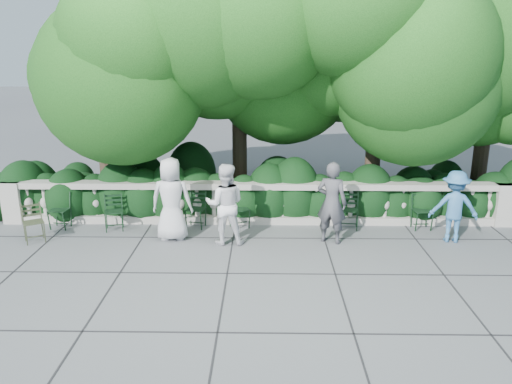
{
  "coord_description": "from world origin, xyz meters",
  "views": [
    {
      "loc": [
        0.18,
        -9.44,
        4.02
      ],
      "look_at": [
        0.0,
        1.0,
        1.0
      ],
      "focal_mm": 35.0,
      "sensor_mm": 36.0,
      "label": 1
    }
  ],
  "objects_px": {
    "person_businessman": "(171,199)",
    "chair_weathered": "(37,244)",
    "chair_d": "(242,229)",
    "chair_e": "(349,231)",
    "chair_f": "(423,231)",
    "person_casual_man": "(225,204)",
    "chair_a": "(115,232)",
    "person_woman_grey": "(332,203)",
    "person_older_blue": "(454,207)",
    "chair_c": "(194,229)",
    "chair_b": "(58,230)"
  },
  "relations": [
    {
      "from": "person_businessman",
      "to": "chair_e",
      "type": "bearing_deg",
      "value": -169.24
    },
    {
      "from": "person_woman_grey",
      "to": "chair_f",
      "type": "bearing_deg",
      "value": -138.65
    },
    {
      "from": "chair_a",
      "to": "chair_weathered",
      "type": "relative_size",
      "value": 1.0
    },
    {
      "from": "chair_d",
      "to": "chair_weathered",
      "type": "height_order",
      "value": "same"
    },
    {
      "from": "person_casual_man",
      "to": "person_older_blue",
      "type": "relative_size",
      "value": 1.11
    },
    {
      "from": "chair_c",
      "to": "person_businessman",
      "type": "xyz_separation_m",
      "value": [
        -0.38,
        -0.59,
        0.91
      ]
    },
    {
      "from": "chair_d",
      "to": "person_woman_grey",
      "type": "height_order",
      "value": "person_woman_grey"
    },
    {
      "from": "chair_a",
      "to": "person_older_blue",
      "type": "xyz_separation_m",
      "value": [
        7.43,
        -0.41,
        0.78
      ]
    },
    {
      "from": "person_casual_man",
      "to": "person_older_blue",
      "type": "xyz_separation_m",
      "value": [
        4.86,
        0.19,
        -0.09
      ]
    },
    {
      "from": "chair_b",
      "to": "person_older_blue",
      "type": "height_order",
      "value": "person_older_blue"
    },
    {
      "from": "person_woman_grey",
      "to": "person_older_blue",
      "type": "distance_m",
      "value": 2.62
    },
    {
      "from": "chair_a",
      "to": "chair_e",
      "type": "xyz_separation_m",
      "value": [
        5.33,
        0.18,
        0.0
      ]
    },
    {
      "from": "chair_f",
      "to": "person_casual_man",
      "type": "distance_m",
      "value": 4.6
    },
    {
      "from": "chair_weathered",
      "to": "person_casual_man",
      "type": "distance_m",
      "value": 4.13
    },
    {
      "from": "chair_b",
      "to": "chair_e",
      "type": "height_order",
      "value": "same"
    },
    {
      "from": "chair_d",
      "to": "chair_f",
      "type": "xyz_separation_m",
      "value": [
        4.14,
        -0.04,
        0.0
      ]
    },
    {
      "from": "person_woman_grey",
      "to": "person_casual_man",
      "type": "bearing_deg",
      "value": 26.09
    },
    {
      "from": "chair_d",
      "to": "chair_weathered",
      "type": "xyz_separation_m",
      "value": [
        -4.34,
        -0.95,
        0.0
      ]
    },
    {
      "from": "person_businessman",
      "to": "person_older_blue",
      "type": "xyz_separation_m",
      "value": [
        6.03,
        -0.02,
        -0.13
      ]
    },
    {
      "from": "chair_weathered",
      "to": "chair_b",
      "type": "bearing_deg",
      "value": 50.04
    },
    {
      "from": "person_businessman",
      "to": "person_older_blue",
      "type": "distance_m",
      "value": 6.03
    },
    {
      "from": "chair_d",
      "to": "person_casual_man",
      "type": "distance_m",
      "value": 1.22
    },
    {
      "from": "chair_weathered",
      "to": "person_businessman",
      "type": "height_order",
      "value": "person_businessman"
    },
    {
      "from": "chair_a",
      "to": "chair_f",
      "type": "height_order",
      "value": "same"
    },
    {
      "from": "chair_c",
      "to": "chair_f",
      "type": "bearing_deg",
      "value": 11.28
    },
    {
      "from": "chair_d",
      "to": "person_casual_man",
      "type": "xyz_separation_m",
      "value": [
        -0.3,
        -0.81,
        0.87
      ]
    },
    {
      "from": "chair_f",
      "to": "person_casual_man",
      "type": "bearing_deg",
      "value": -174.34
    },
    {
      "from": "chair_a",
      "to": "chair_weathered",
      "type": "xyz_separation_m",
      "value": [
        -1.46,
        -0.74,
        0.0
      ]
    },
    {
      "from": "chair_f",
      "to": "person_businessman",
      "type": "xyz_separation_m",
      "value": [
        -5.62,
        -0.57,
        0.91
      ]
    },
    {
      "from": "chair_c",
      "to": "person_older_blue",
      "type": "height_order",
      "value": "person_older_blue"
    },
    {
      "from": "chair_e",
      "to": "chair_weathered",
      "type": "relative_size",
      "value": 1.0
    },
    {
      "from": "chair_a",
      "to": "person_businessman",
      "type": "relative_size",
      "value": 0.46
    },
    {
      "from": "chair_e",
      "to": "chair_f",
      "type": "xyz_separation_m",
      "value": [
        1.69,
        -0.01,
        0.0
      ]
    },
    {
      "from": "person_businessman",
      "to": "chair_weathered",
      "type": "bearing_deg",
      "value": 9.3
    },
    {
      "from": "chair_d",
      "to": "person_businessman",
      "type": "bearing_deg",
      "value": 179.61
    },
    {
      "from": "chair_c",
      "to": "person_woman_grey",
      "type": "height_order",
      "value": "person_woman_grey"
    },
    {
      "from": "person_woman_grey",
      "to": "chair_weathered",
      "type": "bearing_deg",
      "value": 26.07
    },
    {
      "from": "person_businessman",
      "to": "person_casual_man",
      "type": "height_order",
      "value": "person_businessman"
    },
    {
      "from": "chair_d",
      "to": "chair_e",
      "type": "distance_m",
      "value": 2.46
    },
    {
      "from": "chair_d",
      "to": "chair_e",
      "type": "relative_size",
      "value": 1.0
    },
    {
      "from": "chair_f",
      "to": "person_woman_grey",
      "type": "bearing_deg",
      "value": -166.81
    },
    {
      "from": "chair_e",
      "to": "chair_f",
      "type": "relative_size",
      "value": 1.0
    },
    {
      "from": "chair_d",
      "to": "chair_e",
      "type": "height_order",
      "value": "same"
    },
    {
      "from": "chair_d",
      "to": "chair_c",
      "type": "bearing_deg",
      "value": 158.0
    },
    {
      "from": "chair_c",
      "to": "person_woman_grey",
      "type": "relative_size",
      "value": 0.47
    },
    {
      "from": "chair_a",
      "to": "person_older_blue",
      "type": "height_order",
      "value": "person_older_blue"
    },
    {
      "from": "person_casual_man",
      "to": "chair_f",
      "type": "bearing_deg",
      "value": -171.17
    },
    {
      "from": "chair_b",
      "to": "chair_weathered",
      "type": "bearing_deg",
      "value": -92.49
    },
    {
      "from": "person_casual_man",
      "to": "person_woman_grey",
      "type": "bearing_deg",
      "value": -178.9
    },
    {
      "from": "chair_b",
      "to": "chair_d",
      "type": "distance_m",
      "value": 4.21
    }
  ]
}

